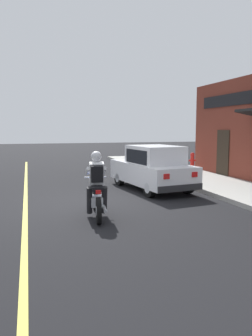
# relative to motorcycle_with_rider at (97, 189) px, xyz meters

# --- Properties ---
(ground_plane) EXTENTS (80.00, 80.00, 0.00)m
(ground_plane) POSITION_rel_motorcycle_with_rider_xyz_m (0.09, 1.43, -0.68)
(ground_plane) COLOR black
(sidewalk_curb) EXTENTS (2.60, 22.00, 0.14)m
(sidewalk_curb) POSITION_rel_motorcycle_with_rider_xyz_m (5.28, 4.43, -0.61)
(sidewalk_curb) COLOR #ADAAA3
(sidewalk_curb) RESTS_ON ground
(lane_stripe) EXTENTS (0.12, 19.80, 0.01)m
(lane_stripe) POSITION_rel_motorcycle_with_rider_xyz_m (-1.71, 4.43, -0.67)
(lane_stripe) COLOR #D1C64C
(lane_stripe) RESTS_ON ground
(motorcycle_with_rider) EXTENTS (0.64, 2.01, 1.62)m
(motorcycle_with_rider) POSITION_rel_motorcycle_with_rider_xyz_m (0.00, 0.00, 0.00)
(motorcycle_with_rider) COLOR black
(motorcycle_with_rider) RESTS_ON ground
(car_hatchback) EXTENTS (2.13, 3.96, 1.57)m
(car_hatchback) POSITION_rel_motorcycle_with_rider_xyz_m (2.61, 2.95, 0.09)
(car_hatchback) COLOR black
(car_hatchback) RESTS_ON ground
(fire_hydrant) EXTENTS (0.36, 0.24, 0.88)m
(fire_hydrant) POSITION_rel_motorcycle_with_rider_xyz_m (5.98, 6.29, -0.11)
(fire_hydrant) COLOR red
(fire_hydrant) RESTS_ON sidewalk_curb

